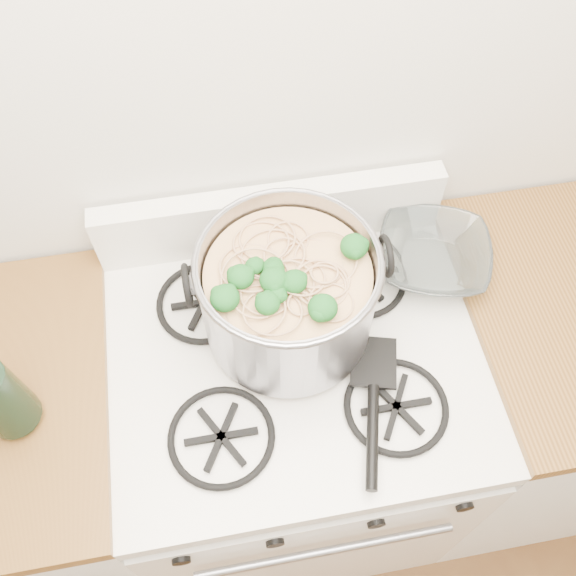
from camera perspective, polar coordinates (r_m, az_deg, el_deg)
The scene contains 5 objects.
gas_range at distance 1.74m, azimuth 0.54°, elevation -12.84°, with size 0.76×0.66×0.92m.
counter_left at distance 1.76m, azimuth -16.43°, elevation -14.71°, with size 0.25×0.65×0.92m.
stock_pot at distance 1.23m, azimuth 0.00°, elevation -0.61°, with size 0.38×0.35×0.23m.
spatula at distance 1.28m, azimuth 7.65°, elevation -6.40°, with size 0.29×0.31×0.02m, color black, non-canonical shape.
glass_bowl at distance 1.43m, azimuth 12.66°, elevation 2.43°, with size 0.10×0.10×0.02m, color white.
Camera 1 is at (-0.12, 0.69, 2.08)m, focal length 40.00 mm.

